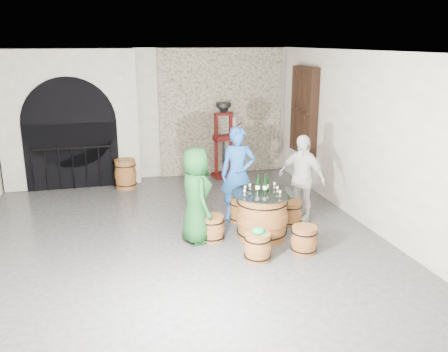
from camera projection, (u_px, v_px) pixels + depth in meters
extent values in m
plane|color=#2F3032|center=(179.00, 237.00, 8.44)|extent=(8.00, 8.00, 0.00)
plane|color=beige|center=(151.00, 115.00, 11.72)|extent=(8.00, 0.00, 8.00)
plane|color=beige|center=(246.00, 244.00, 4.28)|extent=(8.00, 0.00, 8.00)
plane|color=beige|center=(362.00, 139.00, 8.85)|extent=(0.00, 8.00, 8.00)
plane|color=beige|center=(173.00, 51.00, 7.56)|extent=(8.00, 8.00, 0.00)
cube|color=#ADA38A|center=(222.00, 112.00, 12.10)|extent=(3.20, 0.12, 3.18)
cube|color=beige|center=(70.00, 119.00, 11.03)|extent=(3.10, 0.50, 3.18)
cube|color=black|center=(72.00, 156.00, 11.01)|extent=(2.10, 0.03, 1.55)
cylinder|color=black|center=(69.00, 123.00, 10.79)|extent=(2.10, 0.03, 2.10)
cylinder|color=black|center=(71.00, 148.00, 10.89)|extent=(1.79, 0.04, 0.04)
cylinder|color=black|center=(33.00, 171.00, 10.81)|extent=(0.02, 0.02, 0.98)
cylinder|color=black|center=(46.00, 170.00, 10.88)|extent=(0.02, 0.02, 0.98)
cylinder|color=black|center=(60.00, 170.00, 10.95)|extent=(0.02, 0.02, 0.98)
cylinder|color=black|center=(73.00, 169.00, 11.03)|extent=(0.02, 0.02, 0.98)
cylinder|color=black|center=(87.00, 168.00, 11.10)|extent=(0.02, 0.02, 0.98)
cylinder|color=black|center=(100.00, 167.00, 11.17)|extent=(0.02, 0.02, 0.98)
cylinder|color=black|center=(113.00, 166.00, 11.24)|extent=(0.02, 0.02, 0.98)
cube|color=black|center=(304.00, 110.00, 11.00)|extent=(0.20, 1.10, 2.00)
cube|color=black|center=(302.00, 111.00, 10.99)|extent=(0.06, 0.88, 1.76)
cube|color=black|center=(303.00, 111.00, 10.99)|extent=(0.22, 0.92, 0.06)
cube|color=black|center=(309.00, 112.00, 10.72)|extent=(0.22, 0.06, 1.80)
cube|color=black|center=(303.00, 111.00, 10.99)|extent=(0.22, 0.06, 1.80)
cube|color=black|center=(298.00, 109.00, 11.26)|extent=(0.22, 0.06, 1.80)
cylinder|color=brown|center=(262.00, 216.00, 8.30)|extent=(0.84, 0.84, 0.80)
cylinder|color=brown|center=(262.00, 216.00, 8.30)|extent=(0.90, 0.90, 0.18)
torus|color=black|center=(262.00, 231.00, 8.37)|extent=(0.90, 0.90, 0.02)
torus|color=black|center=(262.00, 202.00, 8.22)|extent=(0.90, 0.90, 0.02)
cylinder|color=brown|center=(263.00, 194.00, 8.18)|extent=(0.86, 0.86, 0.02)
cylinder|color=black|center=(263.00, 193.00, 8.18)|extent=(1.10, 1.10, 0.01)
cylinder|color=brown|center=(212.00, 228.00, 8.25)|extent=(0.40, 0.40, 0.43)
cylinder|color=brown|center=(212.00, 228.00, 8.25)|extent=(0.43, 0.43, 0.09)
torus|color=black|center=(212.00, 236.00, 8.29)|extent=(0.44, 0.44, 0.02)
torus|color=black|center=(212.00, 221.00, 8.21)|extent=(0.44, 0.44, 0.02)
cylinder|color=brown|center=(212.00, 216.00, 8.19)|extent=(0.41, 0.41, 0.02)
cylinder|color=brown|center=(241.00, 210.00, 9.13)|extent=(0.40, 0.40, 0.43)
cylinder|color=brown|center=(241.00, 210.00, 9.13)|extent=(0.43, 0.43, 0.09)
torus|color=black|center=(241.00, 217.00, 9.17)|extent=(0.44, 0.44, 0.02)
torus|color=black|center=(241.00, 203.00, 9.09)|extent=(0.44, 0.44, 0.02)
cylinder|color=brown|center=(241.00, 199.00, 9.07)|extent=(0.41, 0.41, 0.02)
cylinder|color=brown|center=(290.00, 213.00, 8.98)|extent=(0.40, 0.40, 0.43)
cylinder|color=brown|center=(290.00, 213.00, 8.98)|extent=(0.43, 0.43, 0.09)
torus|color=black|center=(290.00, 220.00, 9.02)|extent=(0.44, 0.44, 0.02)
torus|color=black|center=(291.00, 206.00, 8.94)|extent=(0.44, 0.44, 0.02)
cylinder|color=brown|center=(291.00, 202.00, 8.91)|extent=(0.41, 0.41, 0.02)
cylinder|color=brown|center=(304.00, 240.00, 7.77)|extent=(0.40, 0.40, 0.43)
cylinder|color=brown|center=(304.00, 240.00, 7.77)|extent=(0.43, 0.43, 0.09)
torus|color=black|center=(304.00, 248.00, 7.81)|extent=(0.44, 0.44, 0.02)
torus|color=black|center=(305.00, 232.00, 7.73)|extent=(0.44, 0.44, 0.02)
cylinder|color=brown|center=(305.00, 227.00, 7.71)|extent=(0.41, 0.41, 0.02)
cylinder|color=brown|center=(258.00, 247.00, 7.51)|extent=(0.40, 0.40, 0.43)
cylinder|color=brown|center=(258.00, 247.00, 7.51)|extent=(0.43, 0.43, 0.09)
torus|color=black|center=(258.00, 256.00, 7.55)|extent=(0.44, 0.44, 0.02)
torus|color=black|center=(258.00, 239.00, 7.47)|extent=(0.44, 0.44, 0.02)
cylinder|color=brown|center=(258.00, 234.00, 7.45)|extent=(0.41, 0.41, 0.02)
ellipsoid|color=#0D924C|center=(258.00, 231.00, 7.43)|extent=(0.19, 0.19, 0.11)
cylinder|color=#0D924C|center=(264.00, 234.00, 7.43)|extent=(0.12, 0.12, 0.01)
imported|color=#114019|center=(196.00, 195.00, 8.05)|extent=(0.63, 0.88, 1.67)
imported|color=#1B4C98|center=(238.00, 174.00, 9.07)|extent=(0.75, 0.60, 1.82)
imported|color=silver|center=(301.00, 178.00, 9.03)|extent=(0.91, 1.04, 1.68)
cylinder|color=black|center=(258.00, 187.00, 8.13)|extent=(0.07, 0.07, 0.22)
cylinder|color=white|center=(258.00, 187.00, 8.14)|extent=(0.08, 0.08, 0.06)
cone|color=black|center=(258.00, 180.00, 8.10)|extent=(0.07, 0.07, 0.05)
cylinder|color=black|center=(258.00, 176.00, 8.09)|extent=(0.03, 0.03, 0.07)
cylinder|color=black|center=(265.00, 187.00, 8.12)|extent=(0.07, 0.07, 0.22)
cylinder|color=white|center=(265.00, 187.00, 8.13)|extent=(0.08, 0.08, 0.06)
cone|color=black|center=(265.00, 180.00, 8.09)|extent=(0.07, 0.07, 0.05)
cylinder|color=black|center=(265.00, 177.00, 8.07)|extent=(0.03, 0.03, 0.07)
cylinder|color=black|center=(267.00, 185.00, 8.22)|extent=(0.07, 0.07, 0.22)
cylinder|color=white|center=(267.00, 186.00, 8.22)|extent=(0.08, 0.08, 0.06)
cone|color=black|center=(267.00, 178.00, 8.18)|extent=(0.07, 0.07, 0.05)
cylinder|color=black|center=(267.00, 175.00, 8.17)|extent=(0.03, 0.03, 0.07)
cylinder|color=brown|center=(126.00, 174.00, 11.14)|extent=(0.47, 0.47, 0.67)
cylinder|color=brown|center=(126.00, 174.00, 11.14)|extent=(0.51, 0.51, 0.15)
torus|color=black|center=(126.00, 184.00, 11.20)|extent=(0.52, 0.52, 0.02)
torus|color=black|center=(125.00, 165.00, 11.07)|extent=(0.52, 0.52, 0.02)
cylinder|color=brown|center=(125.00, 160.00, 11.04)|extent=(0.48, 0.48, 0.02)
cube|color=#52110D|center=(223.00, 175.00, 12.12)|extent=(0.59, 0.51, 0.10)
cube|color=#52110D|center=(223.00, 138.00, 11.86)|extent=(0.52, 0.38, 0.12)
cube|color=#52110D|center=(223.00, 114.00, 11.69)|extent=(0.48, 0.20, 0.07)
cylinder|color=black|center=(223.00, 154.00, 11.97)|extent=(0.06, 0.06, 1.00)
cylinder|color=black|center=(223.00, 105.00, 11.63)|extent=(0.38, 0.38, 0.09)
cone|color=black|center=(223.00, 110.00, 11.66)|extent=(0.38, 0.38, 0.20)
cube|color=#52110D|center=(216.00, 145.00, 11.82)|extent=(0.08, 0.08, 1.60)
cube|color=#52110D|center=(231.00, 144.00, 11.98)|extent=(0.08, 0.08, 1.60)
cylinder|color=#52110D|center=(235.00, 128.00, 11.88)|extent=(0.43, 0.11, 0.31)
cube|color=silver|center=(232.00, 122.00, 12.16)|extent=(0.18, 0.10, 0.22)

